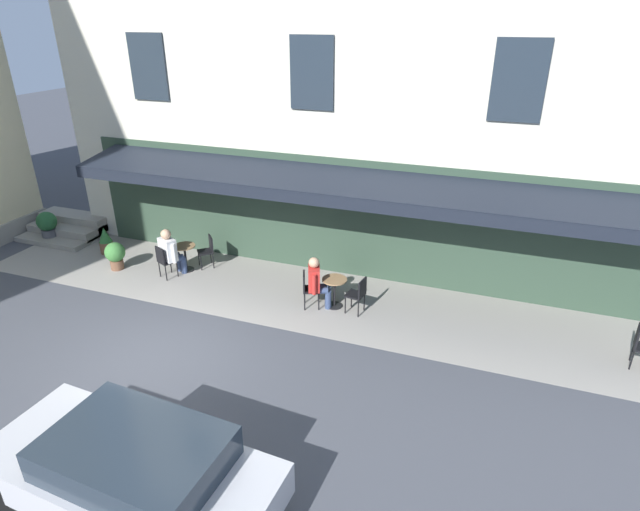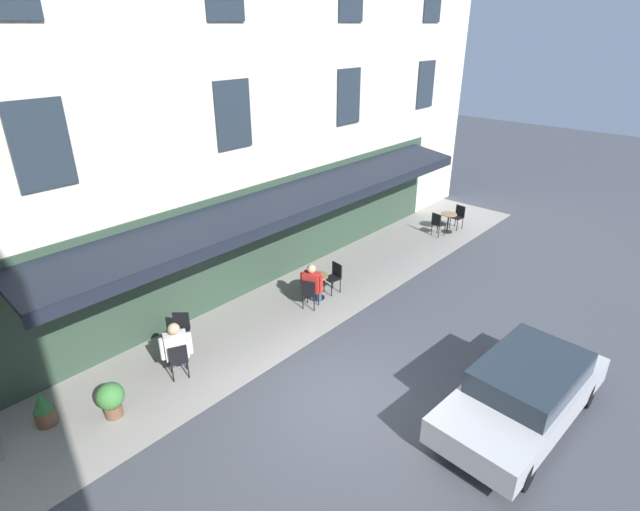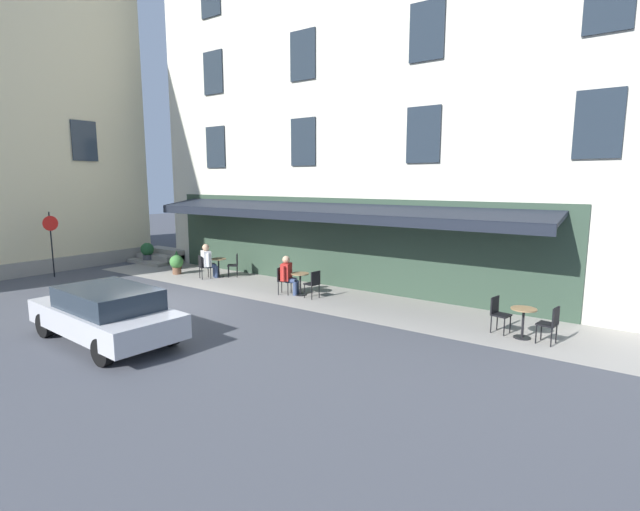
{
  "view_description": "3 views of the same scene",
  "coord_description": "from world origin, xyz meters",
  "px_view_note": "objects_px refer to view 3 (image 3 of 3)",
  "views": [
    {
      "loc": [
        -6.25,
        7.16,
        6.47
      ],
      "look_at": [
        -2.49,
        -3.25,
        1.27
      ],
      "focal_mm": 28.89,
      "sensor_mm": 36.0,
      "label": 1
    },
    {
      "loc": [
        6.44,
        5.31,
        7.3
      ],
      "look_at": [
        -3.17,
        -3.34,
        1.23
      ],
      "focal_mm": 27.78,
      "sensor_mm": 36.0,
      "label": 2
    },
    {
      "loc": [
        -12.41,
        8.95,
        3.79
      ],
      "look_at": [
        -3.68,
        -3.21,
        1.42
      ],
      "focal_mm": 26.42,
      "sensor_mm": 36.0,
      "label": 3
    }
  ],
  "objects_px": {
    "potted_plant_under_sign": "(177,263)",
    "seated_companion_in_red": "(288,274)",
    "cafe_chair_black_kerbside": "(235,263)",
    "parked_car_silver": "(106,313)",
    "cafe_table_mid_terrace": "(219,265)",
    "potted_plant_entrance_right": "(177,260)",
    "seated_patron_in_white": "(208,260)",
    "cafe_table_streetside": "(300,281)",
    "cafe_chair_black_by_window": "(551,322)",
    "cafe_chair_black_corner_right": "(282,278)",
    "cafe_chair_black_corner_left": "(203,265)",
    "cafe_chair_black_near_door": "(314,282)",
    "cafe_table_near_entrance": "(523,319)",
    "no_parking_sign": "(51,232)",
    "cafe_chair_black_facing_street": "(498,311)",
    "potted_plant_by_steps": "(147,252)"
  },
  "relations": [
    {
      "from": "cafe_chair_black_facing_street",
      "to": "cafe_table_mid_terrace",
      "type": "bearing_deg",
      "value": -3.41
    },
    {
      "from": "cafe_chair_black_facing_street",
      "to": "cafe_chair_black_near_door",
      "type": "relative_size",
      "value": 1.0
    },
    {
      "from": "potted_plant_entrance_right",
      "to": "no_parking_sign",
      "type": "bearing_deg",
      "value": 58.43
    },
    {
      "from": "cafe_table_mid_terrace",
      "to": "cafe_table_streetside",
      "type": "distance_m",
      "value": 4.51
    },
    {
      "from": "cafe_table_streetside",
      "to": "seated_companion_in_red",
      "type": "distance_m",
      "value": 0.47
    },
    {
      "from": "potted_plant_under_sign",
      "to": "cafe_chair_black_corner_left",
      "type": "bearing_deg",
      "value": -179.52
    },
    {
      "from": "no_parking_sign",
      "to": "potted_plant_by_steps",
      "type": "distance_m",
      "value": 4.34
    },
    {
      "from": "potted_plant_entrance_right",
      "to": "cafe_chair_black_near_door",
      "type": "bearing_deg",
      "value": 174.54
    },
    {
      "from": "cafe_chair_black_corner_left",
      "to": "seated_companion_in_red",
      "type": "relative_size",
      "value": 0.69
    },
    {
      "from": "cafe_chair_black_facing_street",
      "to": "cafe_chair_black_kerbside",
      "type": "xyz_separation_m",
      "value": [
        10.5,
        -1.08,
        0.0
      ]
    },
    {
      "from": "cafe_chair_black_by_window",
      "to": "cafe_table_mid_terrace",
      "type": "bearing_deg",
      "value": -4.01
    },
    {
      "from": "cafe_table_near_entrance",
      "to": "cafe_table_streetside",
      "type": "xyz_separation_m",
      "value": [
        7.1,
        -0.3,
        0.0
      ]
    },
    {
      "from": "cafe_table_near_entrance",
      "to": "cafe_table_streetside",
      "type": "height_order",
      "value": "same"
    },
    {
      "from": "seated_patron_in_white",
      "to": "no_parking_sign",
      "type": "xyz_separation_m",
      "value": [
        5.18,
        3.44,
        1.07
      ]
    },
    {
      "from": "cafe_chair_black_by_window",
      "to": "cafe_chair_black_near_door",
      "type": "bearing_deg",
      "value": -2.36
    },
    {
      "from": "cafe_chair_black_near_door",
      "to": "parked_car_silver",
      "type": "height_order",
      "value": "parked_car_silver"
    },
    {
      "from": "cafe_chair_black_corner_left",
      "to": "seated_patron_in_white",
      "type": "xyz_separation_m",
      "value": [
        -0.09,
        -0.2,
        0.17
      ]
    },
    {
      "from": "cafe_chair_black_corner_left",
      "to": "cafe_table_streetside",
      "type": "bearing_deg",
      "value": -178.72
    },
    {
      "from": "seated_patron_in_white",
      "to": "potted_plant_entrance_right",
      "type": "bearing_deg",
      "value": -12.03
    },
    {
      "from": "cafe_chair_black_facing_street",
      "to": "seated_companion_in_red",
      "type": "xyz_separation_m",
      "value": [
        6.87,
        -0.04,
        0.16
      ]
    },
    {
      "from": "cafe_chair_black_facing_street",
      "to": "seated_patron_in_white",
      "type": "bearing_deg",
      "value": -1.43
    },
    {
      "from": "potted_plant_under_sign",
      "to": "seated_companion_in_red",
      "type": "bearing_deg",
      "value": 179.72
    },
    {
      "from": "potted_plant_by_steps",
      "to": "cafe_table_mid_terrace",
      "type": "bearing_deg",
      "value": 176.26
    },
    {
      "from": "cafe_chair_black_kerbside",
      "to": "parked_car_silver",
      "type": "xyz_separation_m",
      "value": [
        -3.13,
        7.22,
        0.16
      ]
    },
    {
      "from": "cafe_table_near_entrance",
      "to": "potted_plant_by_steps",
      "type": "bearing_deg",
      "value": -3.76
    },
    {
      "from": "cafe_chair_black_corner_right",
      "to": "potted_plant_under_sign",
      "type": "distance_m",
      "value": 5.77
    },
    {
      "from": "cafe_chair_black_corner_right",
      "to": "cafe_table_streetside",
      "type": "bearing_deg",
      "value": -159.08
    },
    {
      "from": "cafe_table_mid_terrace",
      "to": "seated_companion_in_red",
      "type": "xyz_separation_m",
      "value": [
        -4.1,
        0.61,
        0.21
      ]
    },
    {
      "from": "cafe_table_mid_terrace",
      "to": "cafe_chair_black_kerbside",
      "type": "bearing_deg",
      "value": -137.52
    },
    {
      "from": "cafe_table_near_entrance",
      "to": "cafe_chair_black_corner_left",
      "type": "bearing_deg",
      "value": -0.92
    },
    {
      "from": "cafe_table_near_entrance",
      "to": "cafe_chair_black_by_window",
      "type": "height_order",
      "value": "cafe_chair_black_by_window"
    },
    {
      "from": "cafe_table_mid_terrace",
      "to": "potted_plant_by_steps",
      "type": "height_order",
      "value": "potted_plant_by_steps"
    },
    {
      "from": "cafe_chair_black_corner_left",
      "to": "cafe_chair_black_kerbside",
      "type": "height_order",
      "value": "same"
    },
    {
      "from": "seated_patron_in_white",
      "to": "potted_plant_entrance_right",
      "type": "relative_size",
      "value": 1.7
    },
    {
      "from": "cafe_chair_black_corner_left",
      "to": "potted_plant_under_sign",
      "type": "height_order",
      "value": "cafe_chair_black_corner_left"
    },
    {
      "from": "cafe_chair_black_by_window",
      "to": "seated_companion_in_red",
      "type": "xyz_separation_m",
      "value": [
        8.11,
        -0.24,
        0.16
      ]
    },
    {
      "from": "cafe_chair_black_facing_street",
      "to": "cafe_table_mid_terrace",
      "type": "xyz_separation_m",
      "value": [
        10.96,
        -0.65,
        -0.06
      ]
    },
    {
      "from": "no_parking_sign",
      "to": "potted_plant_entrance_right",
      "type": "height_order",
      "value": "no_parking_sign"
    },
    {
      "from": "seated_patron_in_white",
      "to": "potted_plant_by_steps",
      "type": "height_order",
      "value": "seated_patron_in_white"
    },
    {
      "from": "cafe_chair_black_corner_right",
      "to": "potted_plant_by_steps",
      "type": "xyz_separation_m",
      "value": [
        9.11,
        -1.03,
        -0.02
      ]
    },
    {
      "from": "cafe_chair_black_by_window",
      "to": "potted_plant_under_sign",
      "type": "relative_size",
      "value": 1.15
    },
    {
      "from": "cafe_chair_black_corner_right",
      "to": "potted_plant_under_sign",
      "type": "relative_size",
      "value": 1.15
    },
    {
      "from": "cafe_chair_black_by_window",
      "to": "potted_plant_by_steps",
      "type": "height_order",
      "value": "potted_plant_by_steps"
    },
    {
      "from": "cafe_chair_black_kerbside",
      "to": "parked_car_silver",
      "type": "relative_size",
      "value": 0.21
    },
    {
      "from": "seated_companion_in_red",
      "to": "no_parking_sign",
      "type": "height_order",
      "value": "no_parking_sign"
    },
    {
      "from": "cafe_table_mid_terrace",
      "to": "potted_plant_entrance_right",
      "type": "distance_m",
      "value": 2.9
    },
    {
      "from": "seated_patron_in_white",
      "to": "cafe_table_streetside",
      "type": "bearing_deg",
      "value": 178.88
    },
    {
      "from": "cafe_table_mid_terrace",
      "to": "seated_patron_in_white",
      "type": "xyz_separation_m",
      "value": [
        0.18,
        0.38,
        0.23
      ]
    },
    {
      "from": "cafe_table_mid_terrace",
      "to": "parked_car_silver",
      "type": "bearing_deg",
      "value": 117.9
    },
    {
      "from": "cafe_table_near_entrance",
      "to": "cafe_chair_black_by_window",
      "type": "bearing_deg",
      "value": 171.57
    }
  ]
}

